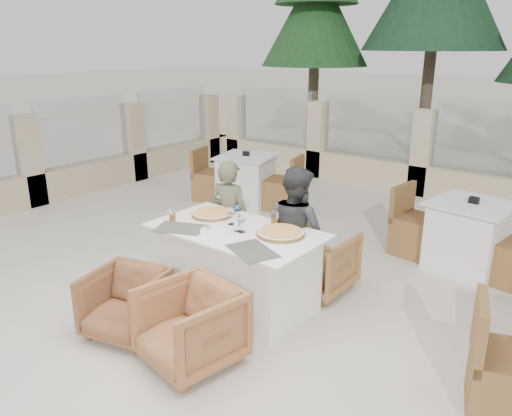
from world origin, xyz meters
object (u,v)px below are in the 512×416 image
Objects in this scene: pizza_right at (281,232)px; bg_table_b at (469,237)px; olive_dish at (208,229)px; armchair_far_left at (242,245)px; armchair_near_right at (190,326)px; dining_table at (236,268)px; beer_glass_right at (275,219)px; diner_right at (296,233)px; armchair_near_left at (126,303)px; bg_table_a at (246,180)px; armchair_far_right at (318,261)px; wine_glass_near at (242,223)px; wine_glass_centre at (231,215)px; water_bottle at (238,218)px; pizza_left at (212,213)px; diner_left at (230,218)px; beer_glass_left at (172,214)px.

bg_table_b is (1.08, 2.05, -0.41)m from pizza_right.
olive_dish is 1.00m from armchair_far_left.
armchair_far_left is 1.73m from armchair_near_right.
dining_table and bg_table_b have the same top height.
olive_dish is (-0.39, -0.49, -0.05)m from beer_glass_right.
diner_right is at bearing -117.76° from bg_table_b.
bg_table_a is at bearing 99.22° from armchair_near_left.
armchair_far_right is 0.51× the size of diner_right.
wine_glass_near is 0.35m from beer_glass_right.
armchair_near_left is (-0.41, -0.97, -0.10)m from dining_table.
wine_glass_centre is at bearing 154.46° from wine_glass_near.
armchair_near_left is 0.90× the size of armchair_near_right.
armchair_near_right is (0.28, -0.91, -0.57)m from water_bottle.
armchair_near_left is at bearing 63.92° from armchair_far_right.
beer_glass_right reaches higher than armchair_near_left.
armchair_near_left is (-0.85, -1.73, -0.02)m from armchair_far_right.
bg_table_a is (-1.79, 2.73, -0.41)m from olive_dish.
olive_dish reaches higher than bg_table_a.
bg_table_a is (-2.28, 3.47, 0.07)m from armchair_near_right.
wine_glass_centre is (0.32, -0.07, 0.07)m from pizza_left.
diner_left reaches higher than wine_glass_near.
pizza_left is 0.56m from wine_glass_near.
pizza_left is 2.87× the size of beer_glass_right.
water_bottle is 3.28m from bg_table_a.
pizza_right is at bearing 38.98° from armchair_near_left.
beer_glass_right is 0.22× the size of armchair_far_left.
wine_glass_near is (0.53, -0.17, 0.07)m from pizza_left.
armchair_near_right is (0.48, -0.73, -0.47)m from olive_dish.
wine_glass_near is at bearing 33.46° from olive_dish.
diner_left is at bearing 164.74° from beer_glass_right.
diner_left is (-0.06, -0.12, 0.34)m from armchair_far_left.
wine_glass_centre reaches higher than bg_table_b.
armchair_near_left is 0.48× the size of diner_right.
water_bottle reaches higher than pizza_right.
beer_glass_left is 0.10× the size of diner_right.
dining_table reaches higher than armchair_far_left.
olive_dish reaches higher than dining_table.
wine_glass_centre is at bearing 122.88° from diner_left.
armchair_far_right is at bearing 49.34° from armchair_near_left.
bg_table_b is (3.45, -0.35, 0.00)m from bg_table_a.
dining_table is at bearing 60.11° from armchair_far_right.
dining_table is at bearing 125.76° from diner_left.
armchair_near_right is (0.09, -1.22, -0.52)m from beer_glass_right.
armchair_near_left is 3.84m from bg_table_a.
pizza_right is at bearing -40.92° from beer_glass_right.
water_bottle is at bearing 50.33° from armchair_near_left.
armchair_far_left is at bearing -133.91° from bg_table_b.
diner_right reaches higher than armchair_far_left.
pizza_left is 1.23m from armchair_near_left.
diner_left reaches higher than armchair_far_left.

